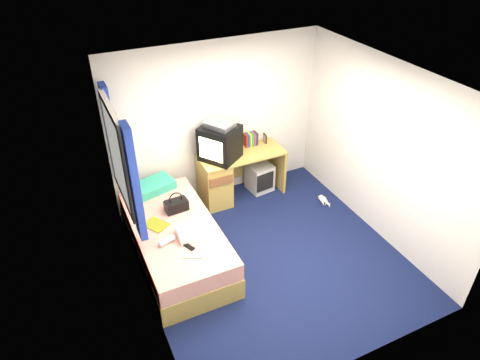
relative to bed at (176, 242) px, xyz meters
name	(u,v)px	position (x,y,z in m)	size (l,w,h in m)	color
ground	(270,256)	(1.10, -0.50, -0.27)	(3.40, 3.40, 0.00)	#0C1438
room_shell	(274,162)	(1.10, -0.50, 1.18)	(3.40, 3.40, 3.40)	white
bed	(176,242)	(0.00, 0.00, 0.00)	(1.01, 2.00, 0.54)	tan
pillow	(154,186)	(-0.02, 0.86, 0.33)	(0.55, 0.35, 0.12)	#1B7CB1
desk	(225,176)	(1.09, 0.94, 0.14)	(1.30, 0.55, 0.75)	tan
storage_cube	(260,177)	(1.70, 0.94, -0.05)	(0.35, 0.35, 0.44)	silver
crt_tv	(220,143)	(1.02, 0.94, 0.73)	(0.67, 0.68, 0.50)	black
vcr	(219,125)	(1.03, 0.94, 1.02)	(0.40, 0.29, 0.08)	#BBBBBE
book_row	(251,139)	(1.60, 1.10, 0.58)	(0.20, 0.13, 0.20)	maroon
picture_frame	(265,138)	(1.84, 1.08, 0.55)	(0.02, 0.12, 0.14)	#311910
pink_water_bottle	(237,150)	(1.27, 0.87, 0.58)	(0.06, 0.06, 0.20)	#CD1D5D
aerosol_can	(230,147)	(1.22, 1.03, 0.57)	(0.05, 0.05, 0.18)	silver
handbag	(176,205)	(0.12, 0.28, 0.35)	(0.30, 0.18, 0.28)	black
towel	(191,232)	(0.13, -0.28, 0.33)	(0.33, 0.27, 0.11)	white
magazine	(156,225)	(-0.21, 0.10, 0.28)	(0.21, 0.28, 0.01)	yellow
water_bottle	(167,241)	(-0.18, -0.28, 0.31)	(0.07, 0.07, 0.20)	#B5BCC7
colour_swatch_fan	(193,256)	(0.01, -0.63, 0.28)	(0.22, 0.06, 0.01)	#FDB338
remote_control	(189,247)	(0.03, -0.46, 0.28)	(0.05, 0.16, 0.02)	black
window_assembly	(120,157)	(-0.45, 0.40, 1.15)	(0.11, 1.42, 1.40)	silver
white_heels	(325,202)	(2.41, 0.14, -0.23)	(0.18, 0.29, 0.09)	beige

